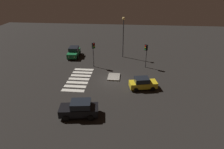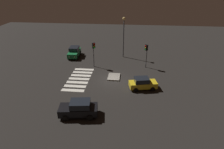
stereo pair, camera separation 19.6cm
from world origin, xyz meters
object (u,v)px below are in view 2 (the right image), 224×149
traffic_light_west (146,50)px  traffic_island (114,77)px  car_green (74,52)px  street_lamp (124,30)px  car_yellow (143,83)px  car_black (79,109)px  traffic_light_south (94,49)px

traffic_light_west → traffic_island: bearing=-5.2°
car_green → street_lamp: bearing=91.1°
car_yellow → traffic_island: bearing=132.6°
car_yellow → car_green: (-11.27, -12.82, 0.12)m
car_green → car_black: bearing=13.6°
traffic_island → car_green: size_ratio=0.55×
car_black → traffic_light_south: size_ratio=1.02×
car_yellow → street_lamp: bearing=93.2°
car_yellow → traffic_light_west: 7.66m
traffic_island → traffic_light_west: traffic_light_west is taller
traffic_light_south → car_black: bearing=-33.5°
traffic_island → car_yellow: bearing=54.8°
car_yellow → car_black: size_ratio=0.90×
traffic_island → traffic_light_south: bearing=-134.7°
street_lamp → traffic_light_west: bearing=40.2°
traffic_island → car_black: size_ratio=0.55×
car_black → car_green: bearing=-80.4°
traffic_island → car_black: (9.75, -2.99, 0.82)m
car_black → traffic_light_south: 13.70m
traffic_light_west → traffic_light_south: traffic_light_south is taller
car_green → street_lamp: 10.45m
car_black → car_green: car_green is taller
traffic_light_west → car_yellow: bearing=38.6°
street_lamp → traffic_light_south: bearing=-41.7°
traffic_island → traffic_light_west: (-4.26, 4.99, 3.02)m
traffic_light_south → car_yellow: bearing=13.2°
traffic_light_west → traffic_light_south: 8.77m
traffic_light_south → street_lamp: 7.36m
traffic_island → car_green: (-8.26, -8.55, 0.84)m
traffic_island → traffic_light_west: size_ratio=0.60×
street_lamp → traffic_island: bearing=-6.0°
traffic_light_west → street_lamp: 6.58m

